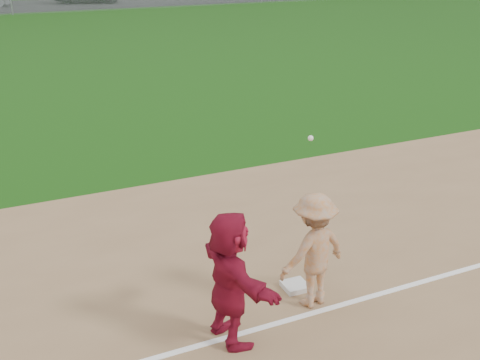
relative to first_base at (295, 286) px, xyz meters
name	(u,v)px	position (x,y,z in m)	size (l,w,h in m)	color
ground	(280,289)	(-0.20, 0.10, -0.06)	(160.00, 160.00, 0.00)	#15440D
foul_line	(307,315)	(-0.20, -0.70, -0.04)	(60.00, 0.10, 0.01)	white
parking_asphalt	(5,7)	(-0.20, 46.10, -0.06)	(120.00, 10.00, 0.01)	black
first_base	(295,286)	(0.00, 0.00, 0.00)	(0.37, 0.37, 0.08)	silver
base_runner	(230,278)	(-1.44, -0.73, 0.91)	(1.76, 0.56, 1.90)	maroon
first_base_play	(314,250)	(0.03, -0.44, 0.84)	(1.24, 0.84, 2.53)	#949497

